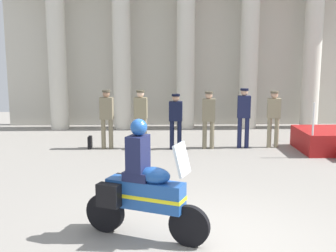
{
  "coord_description": "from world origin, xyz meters",
  "views": [
    {
      "loc": [
        -0.77,
        -6.44,
        2.96
      ],
      "look_at": [
        -0.49,
        3.14,
        1.24
      ],
      "focal_mm": 46.85,
      "sensor_mm": 36.0,
      "label": 1
    }
  ],
  "objects": [
    {
      "name": "officer_in_row_3",
      "position": [
        0.79,
        6.21,
        1.0
      ],
      "size": [
        0.41,
        0.27,
        1.7
      ],
      "rotation": [
        0.0,
        0.0,
        3.01
      ],
      "color": "#7A7056",
      "rests_on": "ground_plane"
    },
    {
      "name": "briefcase_on_ground",
      "position": [
        -2.72,
        6.35,
        0.18
      ],
      "size": [
        0.1,
        0.32,
        0.36
      ],
      "primitive_type": "cube",
      "color": "black",
      "rests_on": "ground_plane"
    },
    {
      "name": "officer_in_row_5",
      "position": [
        2.75,
        6.32,
        1.0
      ],
      "size": [
        0.41,
        0.27,
        1.7
      ],
      "rotation": [
        0.0,
        0.0,
        3.01
      ],
      "color": "gray",
      "rests_on": "ground_plane"
    },
    {
      "name": "officer_in_row_2",
      "position": [
        -0.18,
        6.18,
        0.96
      ],
      "size": [
        0.41,
        0.27,
        1.63
      ],
      "rotation": [
        0.0,
        0.0,
        3.01
      ],
      "color": "black",
      "rests_on": "ground_plane"
    },
    {
      "name": "colonnade_backdrop",
      "position": [
        0.34,
        10.18,
        3.37
      ],
      "size": [
        13.45,
        1.5,
        6.45
      ],
      "color": "beige",
      "rests_on": "ground_plane"
    },
    {
      "name": "ground_plane",
      "position": [
        0.0,
        0.0,
        0.0
      ],
      "size": [
        28.0,
        28.0,
        0.0
      ],
      "primitive_type": "plane",
      "color": "gray"
    },
    {
      "name": "motorcycle_with_rider",
      "position": [
        -1.0,
        0.08,
        0.79
      ],
      "size": [
        1.96,
        1.07,
        1.9
      ],
      "rotation": [
        0.0,
        0.0,
        -0.42
      ],
      "color": "black",
      "rests_on": "ground_plane"
    },
    {
      "name": "officer_in_row_0",
      "position": [
        -2.2,
        6.29,
        1.03
      ],
      "size": [
        0.41,
        0.27,
        1.75
      ],
      "rotation": [
        0.0,
        0.0,
        3.01
      ],
      "color": "#7A7056",
      "rests_on": "ground_plane"
    },
    {
      "name": "officer_in_row_1",
      "position": [
        -1.2,
        6.32,
        1.03
      ],
      "size": [
        0.41,
        0.27,
        1.74
      ],
      "rotation": [
        0.0,
        0.0,
        3.01
      ],
      "color": "#847A5B",
      "rests_on": "ground_plane"
    },
    {
      "name": "officer_in_row_4",
      "position": [
        1.85,
        6.3,
        1.05
      ],
      "size": [
        0.41,
        0.27,
        1.78
      ],
      "rotation": [
        0.0,
        0.0,
        3.01
      ],
      "color": "#191E42",
      "rests_on": "ground_plane"
    }
  ]
}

